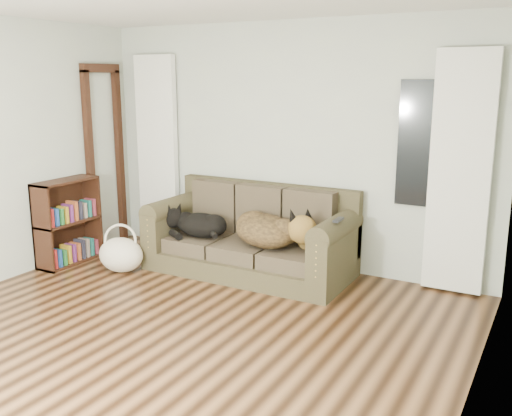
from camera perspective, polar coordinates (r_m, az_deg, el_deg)
The scene contains 13 objects.
floor at distance 4.49m, azimuth -11.51°, elevation -14.00°, with size 5.00×5.00×0.00m, color black.
wall_back at distance 6.16m, azimuth 3.15°, elevation 6.24°, with size 4.50×0.04×2.60m, color beige.
wall_right at distance 3.12m, azimuth 20.63°, elevation -1.16°, with size 0.04×5.00×2.60m, color beige.
curtain_left at distance 7.02m, azimuth -9.82°, elevation 5.65°, with size 0.55×0.08×2.25m, color white.
curtain_right at distance 5.57m, azimuth 19.70°, elevation 3.22°, with size 0.55×0.08×2.25m, color white.
window_pane at distance 5.65m, azimuth 16.47°, elevation 6.14°, with size 0.50×0.03×1.20m, color black.
door_casing at distance 7.08m, azimuth -14.84°, elevation 4.66°, with size 0.07×0.60×2.10m, color black.
sofa at distance 5.95m, azimuth -0.71°, elevation -2.34°, with size 2.13×0.92×0.87m, color #2A2A16.
dog_black_lab at distance 6.15m, azimuth -5.79°, elevation -1.61°, with size 0.60×0.42×0.26m, color black.
dog_shepherd at distance 5.74m, azimuth 1.39°, elevation -2.49°, with size 0.79×0.56×0.35m, color black.
tv_remote at distance 5.33m, azimuth 8.24°, elevation -1.17°, with size 0.04×0.16×0.02m, color black.
tote_bag at distance 6.22m, azimuth -13.34°, elevation -4.78°, with size 0.51×0.39×0.37m, color beige.
bookshelf at distance 6.59m, azimuth -18.30°, elevation -1.03°, with size 0.28×0.75×0.94m, color black.
Camera 1 is at (2.65, -3.01, 2.02)m, focal length 40.00 mm.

